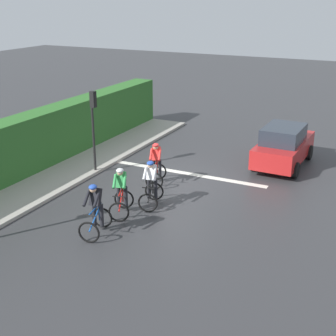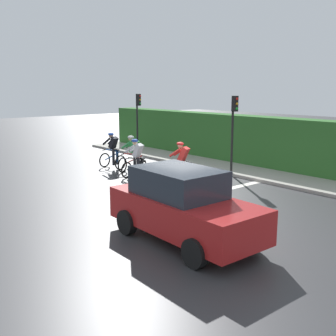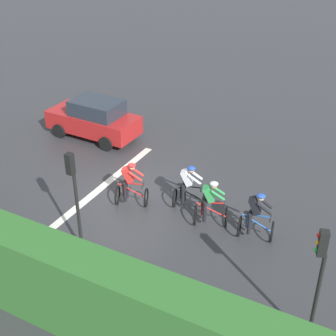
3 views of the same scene
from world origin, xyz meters
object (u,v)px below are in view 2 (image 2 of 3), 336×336
object	(u,v)px
cyclist_lead	(113,152)
cyclist_second	(133,156)
traffic_light_far_junction	(138,114)
cyclist_fourth	(182,165)
cyclist_mid	(137,160)
traffic_light_near_crossing	(234,123)
car_red	(183,206)

from	to	relation	value
cyclist_lead	cyclist_second	xyz separation A→B (m)	(0.04, -1.53, 0.00)
cyclist_second	traffic_light_far_junction	distance (m)	5.35
cyclist_fourth	traffic_light_far_junction	size ratio (longest dim) A/B	0.50
cyclist_second	traffic_light_far_junction	size ratio (longest dim) A/B	0.50
cyclist_fourth	cyclist_mid	bearing A→B (deg)	112.73
cyclist_lead	traffic_light_far_junction	world-z (taller)	traffic_light_far_junction
cyclist_mid	cyclist_second	bearing A→B (deg)	62.36
traffic_light_near_crossing	cyclist_fourth	bearing A→B (deg)	178.71
cyclist_second	cyclist_mid	size ratio (longest dim) A/B	1.00
traffic_light_near_crossing	cyclist_mid	bearing A→B (deg)	151.97
cyclist_lead	traffic_light_near_crossing	bearing A→B (deg)	-55.57
cyclist_mid	cyclist_fourth	world-z (taller)	same
cyclist_second	cyclist_mid	distance (m)	1.19
traffic_light_near_crossing	cyclist_second	bearing A→B (deg)	135.77
cyclist_second	car_red	world-z (taller)	car_red
cyclist_lead	car_red	xyz separation A→B (m)	(-3.58, -8.69, 0.08)
cyclist_second	traffic_light_near_crossing	size ratio (longest dim) A/B	0.50
cyclist_lead	cyclist_mid	bearing A→B (deg)	-101.26
cyclist_lead	cyclist_second	distance (m)	1.53
cyclist_lead	traffic_light_near_crossing	xyz separation A→B (m)	(3.08, -4.49, 1.43)
cyclist_second	cyclist_fourth	distance (m)	2.91
traffic_light_near_crossing	traffic_light_far_junction	xyz separation A→B (m)	(0.19, 6.98, 0.00)
cyclist_mid	cyclist_lead	bearing A→B (deg)	78.74
traffic_light_far_junction	cyclist_lead	bearing A→B (deg)	-142.79
cyclist_mid	car_red	world-z (taller)	car_red
cyclist_lead	cyclist_second	bearing A→B (deg)	-88.64
cyclist_second	cyclist_fourth	size ratio (longest dim) A/B	1.00
cyclist_lead	car_red	world-z (taller)	car_red
car_red	traffic_light_far_junction	world-z (taller)	traffic_light_far_junction
cyclist_fourth	cyclist_second	bearing A→B (deg)	94.44
cyclist_lead	cyclist_fourth	size ratio (longest dim) A/B	1.00
cyclist_fourth	traffic_light_near_crossing	distance (m)	3.16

